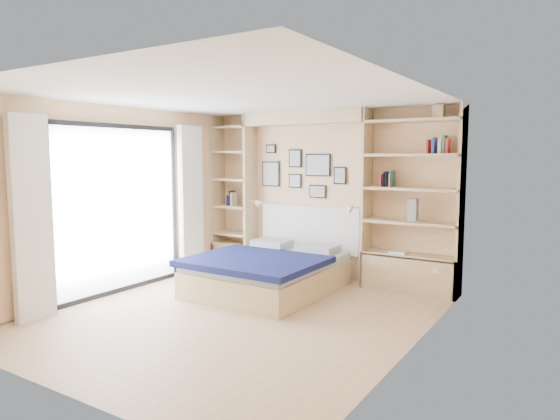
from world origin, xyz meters
The scene contains 9 objects.
ground centered at (0.00, 0.00, 0.00)m, with size 4.50×4.50×0.00m, color tan.
room_shell centered at (-0.39, 1.52, 1.08)m, with size 4.50×4.50×4.50m.
bed centered at (-0.30, 1.11, 0.27)m, with size 1.69×2.18×1.07m.
photo_gallery centered at (-0.45, 2.22, 1.60)m, with size 1.48×0.02×0.82m.
reading_lamps centered at (-0.30, 2.00, 1.10)m, with size 1.92×0.12×0.15m.
shelf_decor centered at (1.06, 2.07, 1.67)m, with size 3.54×0.23×2.03m.
deck centered at (-3.60, 0.00, 0.00)m, with size 3.20×4.00×0.05m, color #6A5F4E.
deck_chair centered at (-3.43, 0.15, 0.34)m, with size 0.45×0.73×0.72m.
shipping_container centered at (-10.45, 3.16, 1.25)m, with size 2.40×6.00×2.50m, color navy.
Camera 1 is at (3.39, -4.47, 1.84)m, focal length 32.00 mm.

